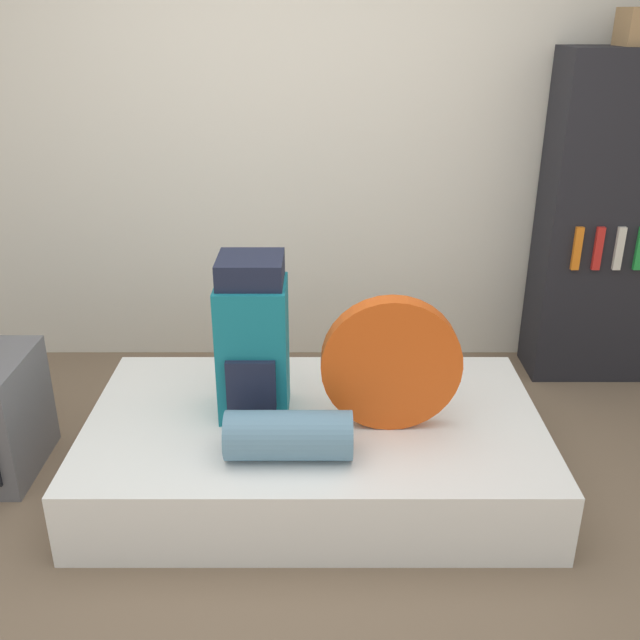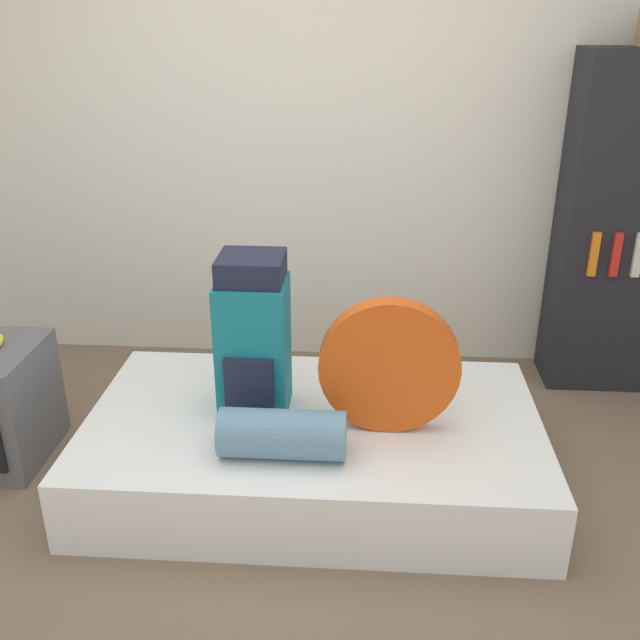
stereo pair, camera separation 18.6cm
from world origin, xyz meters
name	(u,v)px [view 2 (the right image)]	position (x,y,z in m)	size (l,w,h in m)	color
ground_plane	(263,557)	(0.00, 0.00, 0.00)	(16.00, 16.00, 0.00)	brown
wall_back	(303,134)	(0.00, 1.81, 1.30)	(8.00, 0.05, 2.60)	silver
bed	(314,447)	(0.16, 0.52, 0.16)	(1.94, 1.13, 0.32)	white
backpack	(253,338)	(-0.10, 0.57, 0.65)	(0.29, 0.31, 0.69)	#14707F
tent_bag	(389,366)	(0.47, 0.46, 0.60)	(0.57, 0.09, 0.57)	#D14C14
sleeping_roll	(282,434)	(0.06, 0.22, 0.41)	(0.49, 0.19, 0.19)	#5B849E
bookshelf	(640,228)	(1.78, 1.58, 0.88)	(0.81, 0.36, 1.76)	black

